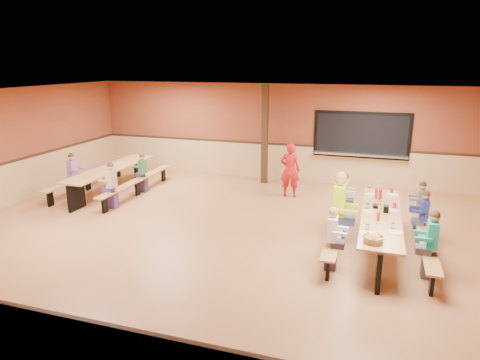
% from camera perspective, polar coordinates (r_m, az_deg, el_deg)
% --- Properties ---
extents(ground, '(12.00, 12.00, 0.00)m').
position_cam_1_polar(ground, '(9.34, -2.53, -7.45)').
color(ground, '#985F39').
rests_on(ground, ground).
extents(room_envelope, '(12.04, 10.04, 3.02)m').
position_cam_1_polar(room_envelope, '(9.09, -2.58, -3.44)').
color(room_envelope, brown).
rests_on(room_envelope, ground).
extents(kitchen_pass_through, '(2.78, 0.28, 1.38)m').
position_cam_1_polar(kitchen_pass_through, '(13.20, 15.86, 5.53)').
color(kitchen_pass_through, black).
rests_on(kitchen_pass_through, ground).
extents(structural_post, '(0.18, 0.18, 3.00)m').
position_cam_1_polar(structural_post, '(13.04, 3.32, 6.03)').
color(structural_post, black).
rests_on(structural_post, ground).
extents(cafeteria_table_main, '(1.91, 3.70, 0.74)m').
position_cam_1_polar(cafeteria_table_main, '(8.95, 18.21, -5.68)').
color(cafeteria_table_main, '#B67E48').
rests_on(cafeteria_table_main, ground).
extents(cafeteria_table_second, '(1.91, 3.70, 0.74)m').
position_cam_1_polar(cafeteria_table_second, '(12.75, -16.78, 0.68)').
color(cafeteria_table_second, '#B67E48').
rests_on(cafeteria_table_second, ground).
extents(seated_child_white_left, '(0.35, 0.28, 1.17)m').
position_cam_1_polar(seated_child_white_left, '(7.87, 12.14, -7.73)').
color(seated_child_white_left, white).
rests_on(seated_child_white_left, ground).
extents(seated_adult_yellow, '(0.50, 0.41, 1.49)m').
position_cam_1_polar(seated_adult_yellow, '(8.98, 13.06, -3.73)').
color(seated_adult_yellow, '#BBE215').
rests_on(seated_adult_yellow, ground).
extents(seated_child_grey_left, '(0.33, 0.27, 1.13)m').
position_cam_1_polar(seated_child_grey_left, '(10.28, 13.67, -2.34)').
color(seated_child_grey_left, '#BDBDBD').
rests_on(seated_child_grey_left, ground).
extents(seated_child_teal_right, '(0.37, 0.30, 1.22)m').
position_cam_1_polar(seated_child_teal_right, '(8.09, 24.11, -7.94)').
color(seated_child_teal_right, teal).
rests_on(seated_child_teal_right, ground).
extents(seated_child_navy_right, '(0.34, 0.28, 1.15)m').
position_cam_1_polar(seated_child_navy_right, '(9.44, 23.26, -4.77)').
color(seated_child_navy_right, navy).
rests_on(seated_child_navy_right, ground).
extents(seated_child_char_right, '(0.33, 0.27, 1.13)m').
position_cam_1_polar(seated_child_char_right, '(10.19, 22.89, -3.33)').
color(seated_child_char_right, '#545A5F').
rests_on(seated_child_char_right, ground).
extents(seated_child_purple_sec, '(0.36, 0.30, 1.20)m').
position_cam_1_polar(seated_child_purple_sec, '(12.76, -21.34, 0.63)').
color(seated_child_purple_sec, '#87558C').
rests_on(seated_child_purple_sec, ground).
extents(seated_child_green_sec, '(0.32, 0.26, 1.11)m').
position_cam_1_polar(seated_child_green_sec, '(12.58, -12.81, 0.90)').
color(seated_child_green_sec, '#317446').
rests_on(seated_child_green_sec, ground).
extents(seated_child_tan_sec, '(0.36, 0.29, 1.18)m').
position_cam_1_polar(seated_child_tan_sec, '(11.33, -16.71, -0.78)').
color(seated_child_tan_sec, tan).
rests_on(seated_child_tan_sec, ground).
extents(standing_woman, '(0.57, 0.39, 1.51)m').
position_cam_1_polar(standing_woman, '(11.87, 6.67, 1.32)').
color(standing_woman, red).
rests_on(standing_woman, ground).
extents(punch_pitcher, '(0.16, 0.16, 0.22)m').
position_cam_1_polar(punch_pitcher, '(9.83, 17.97, -1.77)').
color(punch_pitcher, red).
rests_on(punch_pitcher, cafeteria_table_main).
extents(chip_bowl, '(0.32, 0.32, 0.15)m').
position_cam_1_polar(chip_bowl, '(7.46, 17.33, -7.48)').
color(chip_bowl, orange).
rests_on(chip_bowl, cafeteria_table_main).
extents(napkin_dispenser, '(0.10, 0.14, 0.13)m').
position_cam_1_polar(napkin_dispenser, '(9.02, 18.90, -3.69)').
color(napkin_dispenser, black).
rests_on(napkin_dispenser, cafeteria_table_main).
extents(condiment_mustard, '(0.06, 0.06, 0.17)m').
position_cam_1_polar(condiment_mustard, '(8.88, 18.09, -3.77)').
color(condiment_mustard, yellow).
rests_on(condiment_mustard, cafeteria_table_main).
extents(condiment_ketchup, '(0.06, 0.06, 0.17)m').
position_cam_1_polar(condiment_ketchup, '(8.49, 17.95, -4.65)').
color(condiment_ketchup, '#B2140F').
rests_on(condiment_ketchup, cafeteria_table_main).
extents(table_paddle, '(0.16, 0.16, 0.56)m').
position_cam_1_polar(table_paddle, '(9.21, 17.86, -2.72)').
color(table_paddle, black).
rests_on(table_paddle, cafeteria_table_main).
extents(place_settings, '(0.65, 3.30, 0.11)m').
position_cam_1_polar(place_settings, '(8.86, 18.35, -4.05)').
color(place_settings, beige).
rests_on(place_settings, cafeteria_table_main).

